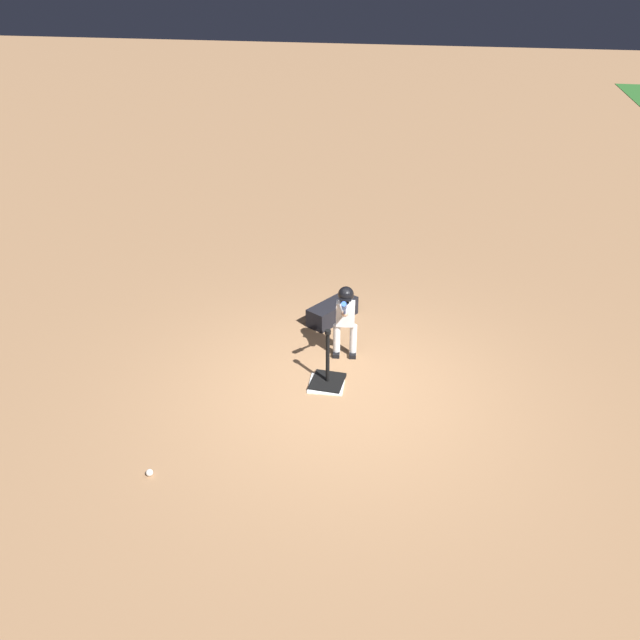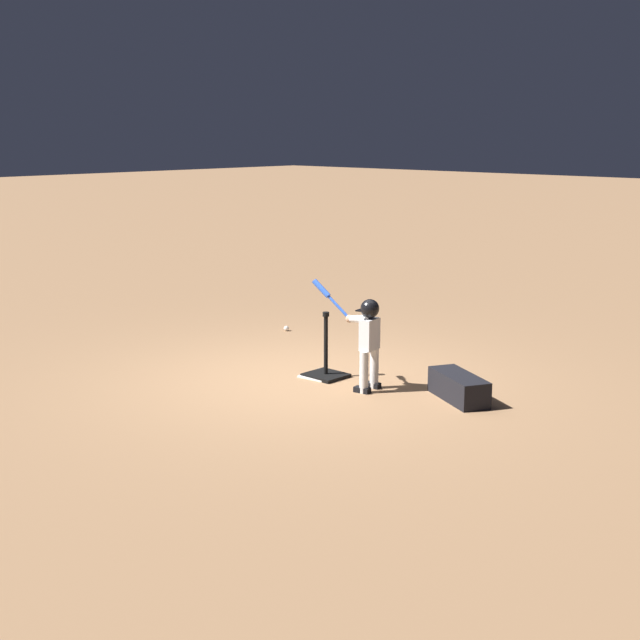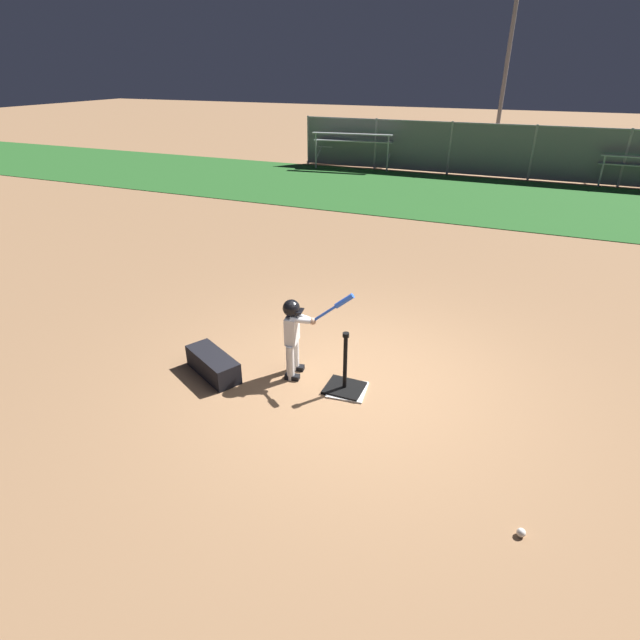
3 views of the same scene
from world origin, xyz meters
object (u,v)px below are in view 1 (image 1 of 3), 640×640
Objects in this scene: baseball at (149,473)px; batter_child at (345,314)px; equipment_bag at (332,312)px; batting_tee at (328,376)px.

batter_child is at bearing 151.80° from baseball.
batter_child is 1.16m from equipment_bag.
batting_tee is 10.48× the size of baseball.
batting_tee is 1.67m from equipment_bag.
batter_child reaches higher than baseball.
batting_tee is 0.65× the size of batter_child.
batting_tee is 0.92× the size of equipment_bag.
equipment_bag is (-3.72, 1.09, 0.10)m from baseball.
baseball is (2.76, -1.48, -0.62)m from batter_child.
equipment_bag is (-0.96, -0.39, -0.51)m from batter_child.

